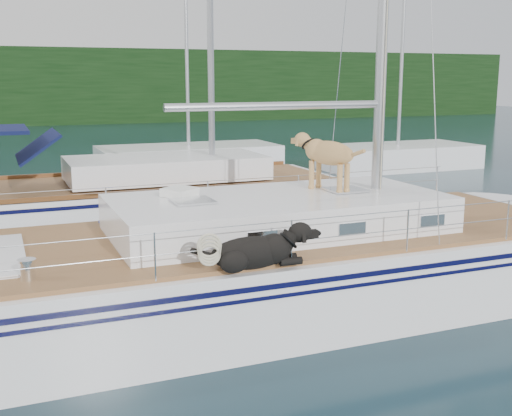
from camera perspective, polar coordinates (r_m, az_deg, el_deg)
name	(u,v)px	position (r m, az deg, el deg)	size (l,w,h in m)	color
ground	(232,312)	(10.27, -2.19, -9.20)	(120.00, 120.00, 0.00)	black
tree_line	(35,86)	(54.14, -19.05, 10.18)	(90.00, 3.00, 6.00)	black
shore_bank	(36,116)	(55.42, -18.97, 7.72)	(92.00, 1.00, 1.20)	#595147
main_sailboat	(237,270)	(10.08, -1.67, -5.53)	(12.00, 3.88, 14.01)	white
neighbor_sailboat	(124,203)	(15.99, -11.68, 0.42)	(11.00, 3.50, 13.30)	white
bg_boat_center	(189,158)	(26.26, -5.99, 4.46)	(7.20, 3.00, 11.65)	white
bg_boat_east	(397,157)	(27.00, 12.46, 4.45)	(6.40, 3.00, 11.65)	white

